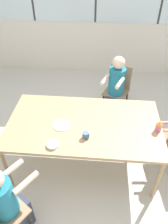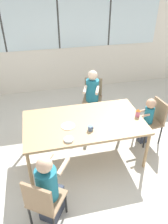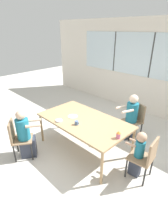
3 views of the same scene
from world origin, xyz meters
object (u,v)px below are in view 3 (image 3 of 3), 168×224
Objects in this scene: person_toddler at (138,154)px; bowl_white_shallow at (59,120)px; coffee_mug at (77,123)px; chair_for_man_blue_shirt at (17,136)px; person_woman_green_shirt at (130,118)px; chair_for_toddler at (146,156)px; person_man_blue_shirt at (26,136)px; chair_for_woman_green_shirt at (136,118)px; sippy_cup at (118,135)px.

person_toddler is 6.59× the size of bowl_white_shallow.
bowl_white_shallow is at bearing -155.93° from coffee_mug.
chair_for_man_blue_shirt is 0.76× the size of person_woman_green_shirt.
person_woman_green_shirt is 7.93× the size of bowl_white_shallow.
person_toddler is at bearing 90.00° from chair_for_toddler.
person_man_blue_shirt reaches higher than chair_for_man_blue_shirt.
bowl_white_shallow is at bearing 85.04° from person_woman_green_shirt.
person_woman_green_shirt is 1.76m from bowl_white_shallow.
person_man_blue_shirt is (-2.07, -1.16, -0.01)m from chair_for_toddler.
person_woman_green_shirt is at bearing 31.82° from person_toddler.
person_man_blue_shirt reaches higher than person_toddler.
person_toddler is 11.04× the size of coffee_mug.
coffee_mug is (-0.40, -1.40, 0.27)m from person_woman_green_shirt.
chair_for_man_blue_shirt is (-1.28, -2.45, 0.00)m from chair_for_woman_green_shirt.
chair_for_woman_green_shirt is 2.60m from person_man_blue_shirt.
coffee_mug is at bearing 101.78° from person_toddler.
chair_for_toddler is at bearing 63.29° from person_man_blue_shirt.
person_toddler is (2.01, 1.28, -0.04)m from chair_for_man_blue_shirt.
coffee_mug is at bearing 80.38° from person_man_blue_shirt.
person_woman_green_shirt reaches higher than chair_for_man_blue_shirt.
coffee_mug is at bearing -167.53° from sippy_cup.
person_woman_green_shirt reaches higher than chair_for_toddler.
person_woman_green_shirt reaches higher than person_man_blue_shirt.
chair_for_man_blue_shirt is 2.04m from sippy_cup.
chair_for_woman_green_shirt is 1.00× the size of chair_for_toddler.
bowl_white_shallow is at bearing 92.92° from person_man_blue_shirt.
coffee_mug is at bearing 100.52° from chair_for_toddler.
sippy_cup is (0.47, -1.20, 0.31)m from person_woman_green_shirt.
person_man_blue_shirt is 7.54× the size of sippy_cup.
chair_for_toddler reaches higher than coffee_mug.
person_toddler is at bearing 64.83° from person_man_blue_shirt.
chair_for_woman_green_shirt is at bearing -90.00° from person_woman_green_shirt.
chair_for_woman_green_shirt is 1.92m from bowl_white_shallow.
chair_for_toddler is 6.06× the size of bowl_white_shallow.
person_woman_green_shirt is at bearing 96.35° from person_man_blue_shirt.
sippy_cup is (1.69, 1.09, 0.31)m from chair_for_man_blue_shirt.
chair_for_man_blue_shirt is 6.01× the size of sippy_cup.
chair_for_toddler is at bearing 154.40° from person_woman_green_shirt.
person_toddler reaches higher than sippy_cup.
person_woman_green_shirt is 1.04× the size of person_man_blue_shirt.
coffee_mug is 0.59× the size of sippy_cup.
chair_for_toddler is 2.37m from person_man_blue_shirt.
person_man_blue_shirt reaches higher than coffee_mug.
person_toddler reaches higher than chair_for_toddler.
sippy_cup is at bearing 64.90° from person_man_blue_shirt.
chair_for_man_blue_shirt is at bearing 115.05° from chair_for_toddler.
person_man_blue_shirt is at bearing 83.65° from person_woman_green_shirt.
person_man_blue_shirt is at bearing 90.00° from chair_for_man_blue_shirt.
chair_for_toddler is 0.60m from sippy_cup.
chair_for_toddler is (2.16, 1.30, 0.00)m from chair_for_man_blue_shirt.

